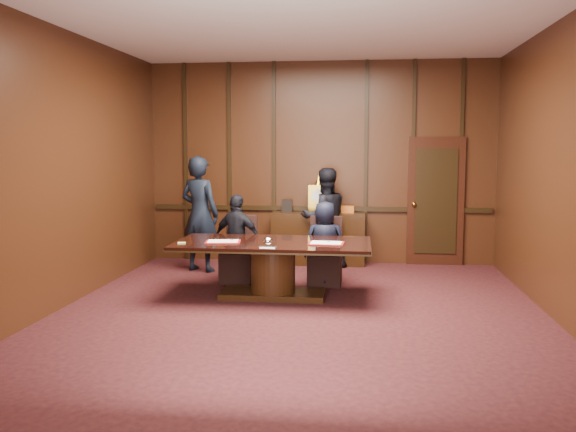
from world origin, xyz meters
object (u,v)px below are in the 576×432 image
(signatory_left, at_px, (238,239))
(witness_left, at_px, (200,214))
(conference_table, at_px, (273,260))
(signatory_right, at_px, (325,243))
(sideboard, at_px, (318,236))
(witness_right, at_px, (325,218))

(signatory_left, distance_m, witness_left, 1.17)
(conference_table, height_order, signatory_right, signatory_right)
(sideboard, height_order, witness_right, witness_right)
(conference_table, bearing_deg, signatory_right, 50.91)
(signatory_right, bearing_deg, conference_table, 45.27)
(witness_left, bearing_deg, signatory_left, 154.37)
(conference_table, relative_size, signatory_left, 1.97)
(signatory_right, bearing_deg, witness_left, -26.86)
(signatory_left, height_order, signatory_right, signatory_left)
(conference_table, height_order, signatory_left, signatory_left)
(conference_table, bearing_deg, witness_left, 131.78)
(conference_table, xyz_separation_m, witness_left, (-1.44, 1.61, 0.43))
(signatory_right, xyz_separation_m, witness_left, (-2.09, 0.81, 0.32))
(sideboard, distance_m, witness_left, 2.10)
(sideboard, height_order, conference_table, sideboard)
(witness_left, relative_size, witness_right, 1.12)
(witness_right, bearing_deg, sideboard, -82.53)
(signatory_left, xyz_separation_m, signatory_right, (1.30, 0.00, -0.04))
(signatory_right, distance_m, witness_left, 2.27)
(conference_table, bearing_deg, signatory_left, 129.09)
(signatory_left, xyz_separation_m, witness_left, (-0.79, 0.81, 0.28))
(signatory_right, bearing_deg, signatory_left, -5.63)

